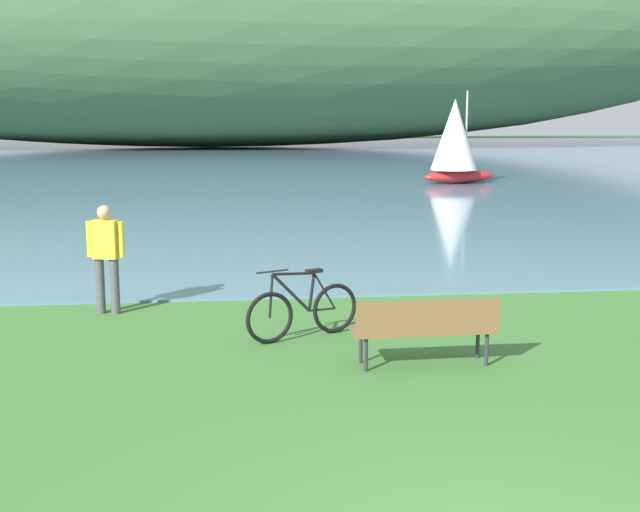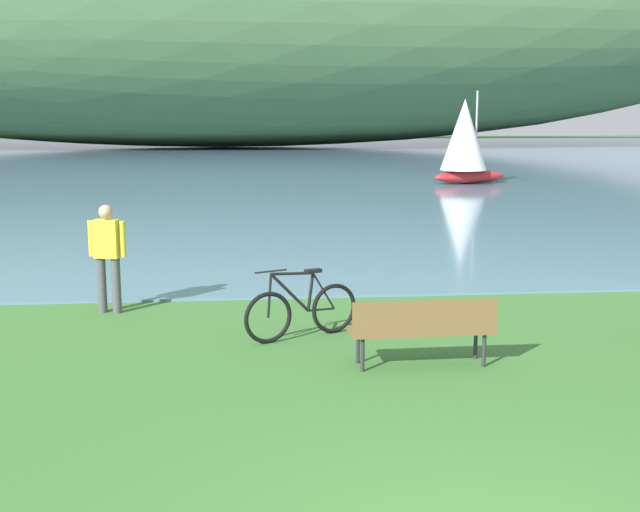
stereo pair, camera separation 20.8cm
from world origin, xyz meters
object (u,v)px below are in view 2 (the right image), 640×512
bicycle_leaning_near_bench (302,310)px  person_at_shoreline (108,251)px  park_bench_near_camera (423,326)px  sailboat_mid_bay (465,140)px

bicycle_leaning_near_bench → person_at_shoreline: person_at_shoreline is taller
park_bench_near_camera → person_at_shoreline: (-4.30, 3.20, 0.46)m
person_at_shoreline → sailboat_mid_bay: size_ratio=0.43×
sailboat_mid_bay → bicycle_leaning_near_bench: bearing=-110.4°
park_bench_near_camera → bicycle_leaning_near_bench: bearing=133.8°
park_bench_near_camera → person_at_shoreline: 5.38m
bicycle_leaning_near_bench → person_at_shoreline: bearing=148.9°
park_bench_near_camera → bicycle_leaning_near_bench: (-1.39, 1.45, -0.12)m
sailboat_mid_bay → park_bench_near_camera: bearing=-106.5°
bicycle_leaning_near_bench → sailboat_mid_bay: sailboat_mid_bay is taller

